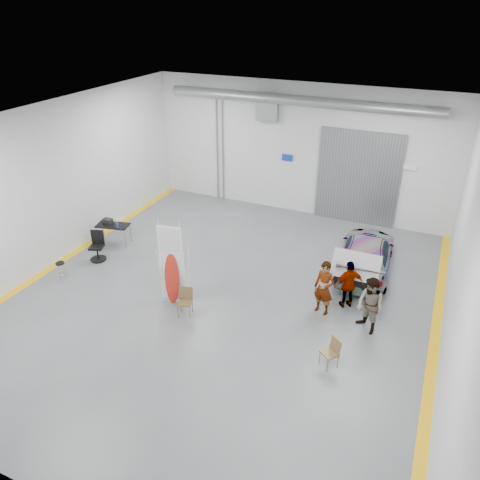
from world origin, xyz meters
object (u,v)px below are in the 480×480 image
at_px(sedan_car, 366,253).
at_px(person_b, 370,306).
at_px(person_c, 349,284).
at_px(folding_chair_near, 185,307).
at_px(work_table, 111,224).
at_px(office_chair, 98,248).
at_px(person_a, 324,288).
at_px(folding_chair_far, 329,358).
at_px(shop_stool, 61,270).
at_px(surfboard_display, 171,271).

relative_size(sedan_car, person_b, 2.51).
height_order(sedan_car, person_c, person_c).
relative_size(person_b, folding_chair_near, 1.97).
bearing_deg(work_table, office_chair, -75.16).
bearing_deg(office_chair, person_a, -18.67).
distance_m(person_b, work_table, 10.92).
bearing_deg(folding_chair_far, person_b, 110.12).
bearing_deg(shop_stool, person_b, 7.88).
bearing_deg(person_a, folding_chair_far, -56.61).
bearing_deg(person_c, sedan_car, -127.99).
xyz_separation_m(person_a, folding_chair_near, (-4.02, -1.96, -0.64)).
relative_size(sedan_car, work_table, 3.23).
distance_m(folding_chair_near, work_table, 6.16).
bearing_deg(work_table, surfboard_display, -30.48).
distance_m(person_a, office_chair, 8.95).
distance_m(surfboard_display, work_table, 5.24).
height_order(sedan_car, office_chair, sedan_car).
height_order(person_a, folding_chair_far, person_a).
relative_size(surfboard_display, work_table, 2.08).
distance_m(person_b, shop_stool, 10.94).
distance_m(sedan_car, surfboard_display, 7.34).
bearing_deg(folding_chair_near, shop_stool, 162.11).
xyz_separation_m(person_a, person_b, (1.52, -0.37, -0.00)).
relative_size(folding_chair_near, work_table, 0.65).
distance_m(shop_stool, office_chair, 1.72).
height_order(person_c, folding_chair_far, person_c).
height_order(person_b, person_c, person_b).
height_order(folding_chair_far, office_chair, office_chair).
bearing_deg(sedan_car, folding_chair_far, 86.42).
relative_size(person_b, surfboard_display, 0.62).
xyz_separation_m(person_a, shop_stool, (-9.29, -1.87, -0.62)).
xyz_separation_m(folding_chair_near, folding_chair_far, (4.86, -0.42, -0.02)).
xyz_separation_m(folding_chair_far, shop_stool, (-10.13, 0.52, 0.05)).
distance_m(person_c, shop_stool, 10.29).
bearing_deg(person_a, office_chair, -164.67).
xyz_separation_m(sedan_car, office_chair, (-9.68, -3.50, -0.17)).
height_order(sedan_car, person_b, person_b).
height_order(person_a, folding_chair_near, person_a).
distance_m(person_a, folding_chair_near, 4.52).
xyz_separation_m(sedan_car, person_b, (0.77, -3.67, 0.25)).
height_order(sedan_car, folding_chair_far, sedan_car).
bearing_deg(person_b, folding_chair_near, -125.44).
xyz_separation_m(person_a, surfboard_display, (-4.79, -1.49, 0.28)).
bearing_deg(person_a, sedan_car, 91.28).
bearing_deg(folding_chair_far, folding_chair_near, -146.00).
relative_size(folding_chair_far, shop_stool, 1.36).
bearing_deg(work_table, folding_chair_near, -30.65).
distance_m(folding_chair_near, shop_stool, 5.27).
distance_m(person_b, office_chair, 10.47).
bearing_deg(surfboard_display, person_b, -0.10).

